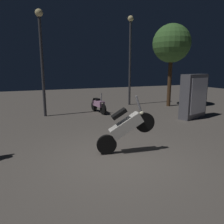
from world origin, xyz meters
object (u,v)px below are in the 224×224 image
at_px(motorcycle_white_foreground, 126,128).
at_px(kiosk_billboard, 194,96).
at_px(streetlamp_near, 130,50).
at_px(motorcycle_pink_parked_left, 98,105).
at_px(streetlamp_far, 41,50).

relative_size(motorcycle_white_foreground, kiosk_billboard, 0.78).
xyz_separation_m(streetlamp_near, kiosk_billboard, (1.03, -4.66, -2.43)).
height_order(motorcycle_pink_parked_left, streetlamp_far, streetlamp_far).
bearing_deg(streetlamp_far, motorcycle_pink_parked_left, -4.76).
relative_size(motorcycle_white_foreground, streetlamp_far, 0.33).
relative_size(streetlamp_near, streetlamp_far, 1.10).
distance_m(motorcycle_white_foreground, streetlamp_far, 6.58).
xyz_separation_m(motorcycle_white_foreground, streetlamp_near, (3.93, 7.33, 2.74)).
xyz_separation_m(motorcycle_pink_parked_left, streetlamp_near, (2.76, 1.68, 3.04)).
bearing_deg(streetlamp_near, streetlamp_far, -165.30).
distance_m(streetlamp_near, kiosk_billboard, 5.35).
xyz_separation_m(motorcycle_pink_parked_left, kiosk_billboard, (3.80, -2.98, 0.61)).
xyz_separation_m(streetlamp_near, streetlamp_far, (-5.52, -1.45, -0.27)).
relative_size(streetlamp_near, kiosk_billboard, 2.65).
bearing_deg(streetlamp_far, motorcycle_white_foreground, -74.85).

